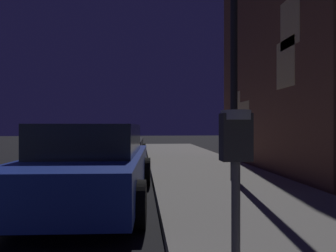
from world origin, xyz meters
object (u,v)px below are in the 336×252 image
Objects in this scene: parking_meter at (236,162)px; car_blue at (93,163)px; car_black at (118,144)px; street_lamp at (234,20)px.

parking_meter reaches higher than car_blue.
parking_meter reaches higher than car_black.
street_lamp is (2.99, 1.01, 3.10)m from car_blue.
parking_meter is 3.93m from car_blue.
car_black is at bearing 90.02° from car_blue.
street_lamp is at bearing 71.85° from parking_meter.
street_lamp is at bearing -57.16° from car_black.
car_black is at bearing 99.03° from parking_meter.
car_black is (-0.00, 5.65, -0.00)m from car_blue.
parking_meter is 0.29× the size of car_blue.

